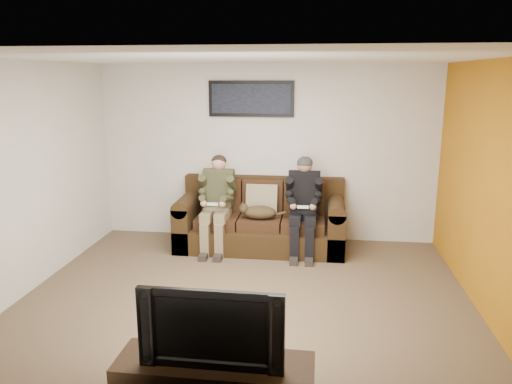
# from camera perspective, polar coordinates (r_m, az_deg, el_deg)

# --- Properties ---
(floor) EXTENTS (5.00, 5.00, 0.00)m
(floor) POSITION_cam_1_polar(r_m,az_deg,el_deg) (5.68, -1.23, -12.17)
(floor) COLOR brown
(floor) RESTS_ON ground
(ceiling) EXTENTS (5.00, 5.00, 0.00)m
(ceiling) POSITION_cam_1_polar(r_m,az_deg,el_deg) (5.14, -1.37, 15.05)
(ceiling) COLOR silver
(ceiling) RESTS_ON ground
(wall_back) EXTENTS (5.00, 0.00, 5.00)m
(wall_back) POSITION_cam_1_polar(r_m,az_deg,el_deg) (7.45, 1.26, 4.45)
(wall_back) COLOR beige
(wall_back) RESTS_ON ground
(wall_front) EXTENTS (5.00, 0.00, 5.00)m
(wall_front) POSITION_cam_1_polar(r_m,az_deg,el_deg) (3.14, -7.41, -8.11)
(wall_front) COLOR beige
(wall_front) RESTS_ON ground
(wall_left) EXTENTS (0.00, 4.50, 4.50)m
(wall_left) POSITION_cam_1_polar(r_m,az_deg,el_deg) (6.14, -25.05, 1.30)
(wall_left) COLOR beige
(wall_left) RESTS_ON ground
(wall_right) EXTENTS (0.00, 4.50, 4.50)m
(wall_right) POSITION_cam_1_polar(r_m,az_deg,el_deg) (5.48, 25.51, -0.04)
(wall_right) COLOR beige
(wall_right) RESTS_ON ground
(accent_wall_right) EXTENTS (0.00, 4.50, 4.50)m
(accent_wall_right) POSITION_cam_1_polar(r_m,az_deg,el_deg) (5.48, 25.41, -0.04)
(accent_wall_right) COLOR #AB6911
(accent_wall_right) RESTS_ON ground
(sofa) EXTENTS (2.36, 1.02, 0.97)m
(sofa) POSITION_cam_1_polar(r_m,az_deg,el_deg) (7.26, 0.63, -3.36)
(sofa) COLOR black
(sofa) RESTS_ON ground
(throw_pillow) EXTENTS (0.45, 0.22, 0.45)m
(throw_pillow) POSITION_cam_1_polar(r_m,az_deg,el_deg) (7.21, 0.68, -0.81)
(throw_pillow) COLOR #8C7B5B
(throw_pillow) RESTS_ON sofa
(throw_blanket) EXTENTS (0.48, 0.24, 0.09)m
(throw_blanket) POSITION_cam_1_polar(r_m,az_deg,el_deg) (7.51, -4.55, 1.89)
(throw_blanket) COLOR #BCB78A
(throw_blanket) RESTS_ON sofa
(person_left) EXTENTS (0.51, 0.87, 1.33)m
(person_left) POSITION_cam_1_polar(r_m,az_deg,el_deg) (7.06, -4.47, -0.60)
(person_left) COLOR #796A4B
(person_left) RESTS_ON sofa
(person_right) EXTENTS (0.51, 0.86, 1.34)m
(person_right) POSITION_cam_1_polar(r_m,az_deg,el_deg) (6.92, 5.47, -0.87)
(person_right) COLOR black
(person_right) RESTS_ON sofa
(cat) EXTENTS (0.66, 0.26, 0.24)m
(cat) POSITION_cam_1_polar(r_m,az_deg,el_deg) (6.96, 0.27, -2.30)
(cat) COLOR #4F3C1F
(cat) RESTS_ON sofa
(framed_poster) EXTENTS (1.25, 0.05, 0.52)m
(framed_poster) POSITION_cam_1_polar(r_m,az_deg,el_deg) (7.37, -0.56, 10.60)
(framed_poster) COLOR black
(framed_poster) RESTS_ON wall_back
(television) EXTENTS (1.02, 0.15, 0.59)m
(television) POSITION_cam_1_polar(r_m,az_deg,el_deg) (3.62, -4.86, -14.73)
(television) COLOR black
(television) RESTS_ON tv_stand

